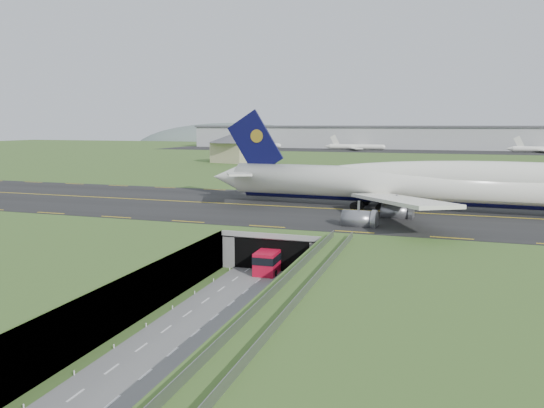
% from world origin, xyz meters
% --- Properties ---
extents(ground, '(900.00, 900.00, 0.00)m').
position_xyz_m(ground, '(0.00, 0.00, 0.00)').
color(ground, '#446127').
rests_on(ground, ground).
extents(airfield_deck, '(800.00, 800.00, 6.00)m').
position_xyz_m(airfield_deck, '(0.00, 0.00, 3.00)').
color(airfield_deck, gray).
rests_on(airfield_deck, ground).
extents(trench_road, '(12.00, 75.00, 0.20)m').
position_xyz_m(trench_road, '(0.00, -7.50, 0.10)').
color(trench_road, slate).
rests_on(trench_road, ground).
extents(taxiway, '(800.00, 44.00, 0.18)m').
position_xyz_m(taxiway, '(0.00, 33.00, 6.09)').
color(taxiway, black).
rests_on(taxiway, airfield_deck).
extents(tunnel_portal, '(17.00, 22.30, 6.00)m').
position_xyz_m(tunnel_portal, '(0.00, 16.71, 3.33)').
color(tunnel_portal, gray).
rests_on(tunnel_portal, ground).
extents(guideway, '(3.00, 53.00, 7.05)m').
position_xyz_m(guideway, '(11.00, -19.11, 5.32)').
color(guideway, '#A8A8A3').
rests_on(guideway, ground).
extents(jumbo_jet, '(93.40, 60.26, 19.95)m').
position_xyz_m(jumbo_jet, '(23.15, 36.35, 11.37)').
color(jumbo_jet, white).
rests_on(jumbo_jet, ground).
extents(shuttle_tram, '(3.52, 8.71, 3.49)m').
position_xyz_m(shuttle_tram, '(-0.02, 8.01, 1.91)').
color(shuttle_tram, red).
rests_on(shuttle_tram, ground).
extents(service_building, '(29.68, 29.68, 12.97)m').
position_xyz_m(service_building, '(-61.24, 146.52, 13.68)').
color(service_building, tan).
rests_on(service_building, ground).
extents(cargo_terminal, '(320.00, 67.00, 15.60)m').
position_xyz_m(cargo_terminal, '(-0.16, 299.41, 13.96)').
color(cargo_terminal, '#B2B2B2').
rests_on(cargo_terminal, ground).
extents(distant_hills, '(700.00, 91.00, 60.00)m').
position_xyz_m(distant_hills, '(64.38, 430.00, -4.00)').
color(distant_hills, '#4F5E5B').
rests_on(distant_hills, ground).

